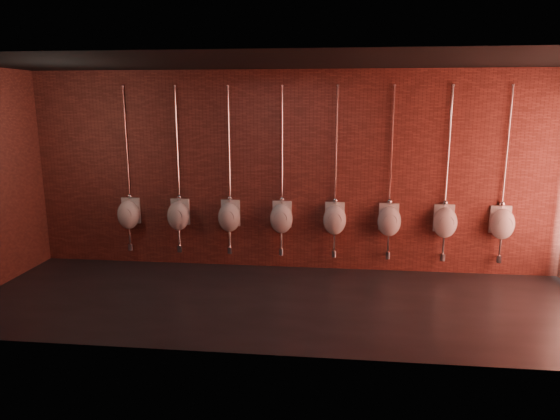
# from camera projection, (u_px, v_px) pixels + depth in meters

# --- Properties ---
(ground) EXTENTS (8.50, 8.50, 0.00)m
(ground) POSITION_uv_depth(u_px,v_px,m) (280.00, 301.00, 6.90)
(ground) COLOR black
(ground) RESTS_ON ground
(room_shell) EXTENTS (8.54, 3.04, 3.22)m
(room_shell) POSITION_uv_depth(u_px,v_px,m) (280.00, 156.00, 6.47)
(room_shell) COLOR black
(room_shell) RESTS_ON ground
(urinal_0) EXTENTS (0.38, 0.33, 2.72)m
(urinal_0) POSITION_uv_depth(u_px,v_px,m) (129.00, 214.00, 8.33)
(urinal_0) COLOR white
(urinal_0) RESTS_ON ground
(urinal_1) EXTENTS (0.38, 0.33, 2.72)m
(urinal_1) POSITION_uv_depth(u_px,v_px,m) (178.00, 215.00, 8.24)
(urinal_1) COLOR white
(urinal_1) RESTS_ON ground
(urinal_2) EXTENTS (0.38, 0.33, 2.72)m
(urinal_2) POSITION_uv_depth(u_px,v_px,m) (229.00, 216.00, 8.15)
(urinal_2) COLOR white
(urinal_2) RESTS_ON ground
(urinal_3) EXTENTS (0.38, 0.33, 2.72)m
(urinal_3) POSITION_uv_depth(u_px,v_px,m) (281.00, 217.00, 8.06)
(urinal_3) COLOR white
(urinal_3) RESTS_ON ground
(urinal_4) EXTENTS (0.38, 0.33, 2.72)m
(urinal_4) POSITION_uv_depth(u_px,v_px,m) (335.00, 219.00, 7.97)
(urinal_4) COLOR white
(urinal_4) RESTS_ON ground
(urinal_5) EXTENTS (0.38, 0.33, 2.72)m
(urinal_5) POSITION_uv_depth(u_px,v_px,m) (389.00, 220.00, 7.87)
(urinal_5) COLOR white
(urinal_5) RESTS_ON ground
(urinal_6) EXTENTS (0.38, 0.33, 2.72)m
(urinal_6) POSITION_uv_depth(u_px,v_px,m) (445.00, 221.00, 7.78)
(urinal_6) COLOR white
(urinal_6) RESTS_ON ground
(urinal_7) EXTENTS (0.38, 0.33, 2.72)m
(urinal_7) POSITION_uv_depth(u_px,v_px,m) (502.00, 223.00, 7.69)
(urinal_7) COLOR white
(urinal_7) RESTS_ON ground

